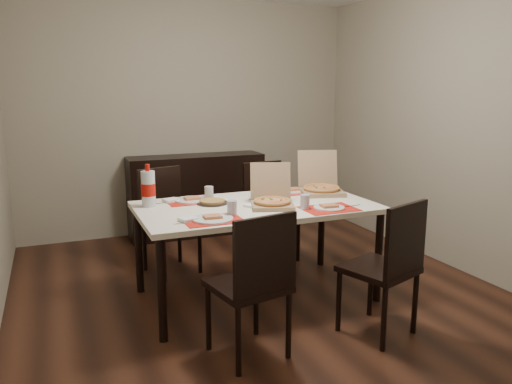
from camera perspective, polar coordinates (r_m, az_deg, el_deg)
ground at (r=4.18m, az=0.14°, el=-11.32°), size 3.80×4.00×0.02m
room_walls at (r=4.25m, az=-2.15°, el=13.17°), size 3.84×4.02×2.62m
sideboard at (r=5.66m, az=-6.80°, el=-0.34°), size 1.50×0.40×0.90m
dining_table at (r=3.86m, az=0.00°, el=-2.42°), size 1.80×1.00×0.75m
chair_near_left at (r=3.01m, az=-0.20°, el=-10.03°), size 0.49×0.49×0.93m
chair_near_right at (r=3.40m, az=14.88°, el=-7.86°), size 0.53×0.53×0.93m
chair_far_left at (r=4.55m, az=-10.14°, el=-2.63°), size 0.52×0.52×0.93m
chair_far_right at (r=4.83m, az=1.43°, el=-1.60°), size 0.47×0.47×0.93m
setting_near_left at (r=3.43m, az=-4.74°, el=-2.80°), size 0.47×0.30×0.11m
setting_near_right at (r=3.73m, az=7.57°, el=-1.60°), size 0.49×0.30×0.11m
setting_far_left at (r=4.00m, az=-7.10°, el=-0.73°), size 0.52×0.30×0.11m
setting_far_right at (r=4.29m, az=3.40°, el=0.22°), size 0.50×0.30×0.11m
napkin_loose at (r=3.78m, az=-0.29°, el=-1.56°), size 0.16×0.16×0.02m
pizza_box_center at (r=3.79m, az=1.83°, el=-0.85°), size 0.41×0.43×0.32m
pizza_box_right at (r=4.29m, az=7.41°, el=0.61°), size 0.44×0.47×0.35m
faina_plate at (r=3.88m, az=-5.03°, el=-1.16°), size 0.24×0.24×0.03m
dip_bowl at (r=4.01m, az=-0.07°, el=-0.69°), size 0.13×0.13×0.03m
soda_bottle at (r=3.84m, az=-12.21°, el=0.37°), size 0.11×0.11×0.32m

